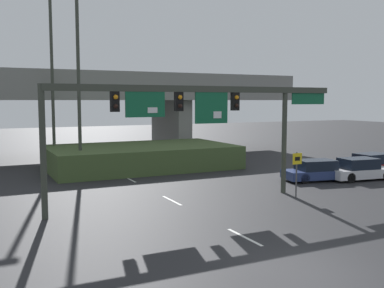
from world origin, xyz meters
name	(u,v)px	position (x,y,z in m)	size (l,w,h in m)	color
ground_plane	(314,272)	(0.00, 0.00, 0.00)	(160.00, 160.00, 0.00)	#262628
lane_markings	(148,189)	(0.00, 14.50, 0.00)	(0.14, 37.65, 0.01)	silver
signal_gantry	(196,108)	(0.95, 10.04, 4.88)	(16.14, 0.44, 5.99)	#383D33
speed_limit_sign	(297,168)	(6.38, 8.71, 1.61)	(0.60, 0.11, 2.47)	#4C4C4C
highway_light_pole_near	(78,44)	(-2.56, 21.27, 9.13)	(0.70, 0.36, 17.50)	#383D33
highway_light_pole_far	(52,66)	(-3.57, 26.13, 7.92)	(0.70, 0.36, 15.08)	#383D33
overpass_bridge	(84,97)	(0.00, 31.26, 5.57)	(41.00, 8.91, 7.75)	gray
grass_embankment	(141,157)	(2.42, 22.56, 0.87)	(14.01, 8.18, 1.75)	#42562D
parked_sedan_near_right	(318,171)	(10.98, 12.24, 0.64)	(4.87, 2.66, 1.37)	navy
parked_sedan_mid_right	(360,170)	(13.74, 11.27, 0.66)	(4.69, 2.35, 1.44)	silver
parked_sedan_far_right	(373,164)	(16.52, 12.67, 0.67)	(4.54, 2.01, 1.46)	maroon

